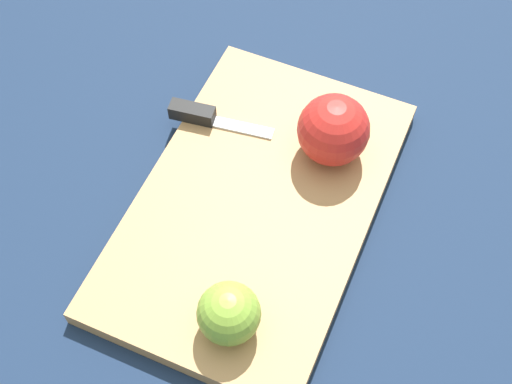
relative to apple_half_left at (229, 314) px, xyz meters
The scene contains 5 objects.
ground_plane 0.17m from the apple_half_left, ahead, with size 4.00×4.00×0.00m, color #14233D.
cutting_board 0.16m from the apple_half_left, ahead, with size 0.45×0.32×0.02m.
apple_half_left is the anchor object (origin of this frame).
apple_half_right 0.25m from the apple_half_left, 12.55° to the right, with size 0.09×0.09×0.09m.
knife 0.28m from the apple_half_left, 24.15° to the left, with size 0.02×0.13×0.02m.
Camera 1 is at (-0.42, -0.11, 0.73)m, focal length 50.00 mm.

